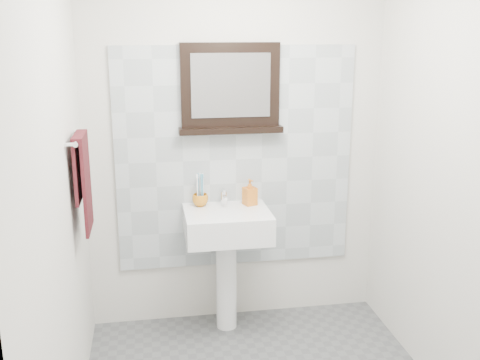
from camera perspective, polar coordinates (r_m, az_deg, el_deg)
name	(u,v)px	position (r m, az deg, el deg)	size (l,w,h in m)	color
back_wall	(235,144)	(3.77, -0.47, 3.65)	(2.00, 0.01, 2.50)	silver
front_wall	(352,289)	(1.73, 11.31, -10.78)	(2.00, 0.01, 2.50)	silver
left_wall	(57,199)	(2.69, -18.07, -1.81)	(0.01, 2.20, 2.50)	silver
right_wall	(461,180)	(3.09, 21.57, 0.02)	(0.01, 2.20, 2.50)	silver
splashback	(236,159)	(3.78, -0.44, 2.13)	(1.60, 0.02, 1.50)	#ACB6BB
pedestal_sink	(227,237)	(3.70, -1.33, -5.82)	(0.55, 0.44, 0.96)	white
toothbrush_cup	(200,200)	(3.73, -4.06, -2.05)	(0.10, 0.10, 0.08)	orange
toothbrushes	(200,188)	(3.71, -4.04, -0.83)	(0.05, 0.04, 0.21)	white
soap_dispenser	(250,192)	(3.74, 1.01, -1.23)	(0.08, 0.08, 0.18)	#C64917
framed_mirror	(230,90)	(3.67, -0.99, 9.08)	(0.68, 0.11, 0.58)	black
towel_bar	(79,138)	(3.16, -16.07, 4.16)	(0.07, 0.40, 0.03)	silver
hand_towel	(83,175)	(3.21, -15.67, 0.48)	(0.06, 0.30, 0.55)	#350E12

